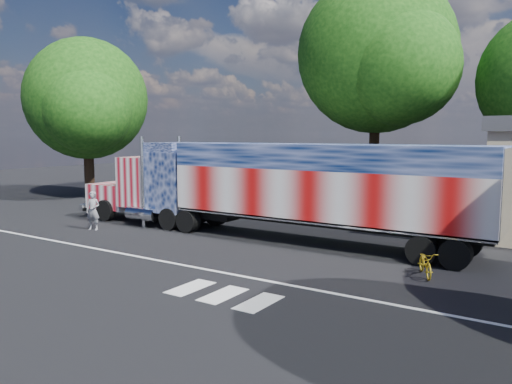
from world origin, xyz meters
The scene contains 8 objects.
ground centered at (0.00, 0.00, 0.00)m, with size 100.00×100.00×0.00m, color black.
lane_markings centered at (1.71, -3.77, 0.01)m, with size 30.00×2.67×0.01m.
semi_truck centered at (0.94, 2.63, 2.26)m, with size 20.58×3.25×4.39m.
coach_bus centered at (-2.21, 10.54, 1.84)m, with size 12.21×2.84×3.55m.
woman centered at (-6.90, -0.46, 0.92)m, with size 0.67×0.44×1.84m, color slate.
bicycle centered at (8.25, 0.23, 0.41)m, with size 0.54×1.54×0.81m, color gold.
tree_w_a centered at (-17.16, 7.56, 6.91)m, with size 8.87×8.45×11.18m.
tree_n_mid centered at (0.02, 18.42, 9.94)m, with size 11.44×10.90×15.45m.
Camera 1 is at (12.20, -15.64, 4.47)m, focal length 35.00 mm.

